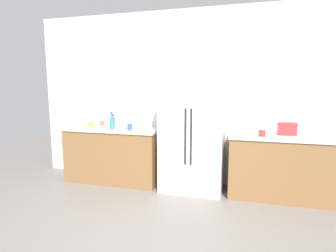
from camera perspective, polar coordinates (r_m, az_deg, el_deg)
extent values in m
plane|color=slate|center=(3.02, -3.74, -22.81)|extent=(10.56, 10.56, 0.00)
cube|color=silver|center=(4.41, 4.28, 5.90)|extent=(5.28, 0.10, 2.75)
cube|color=olive|center=(4.60, -11.29, -6.12)|extent=(1.54, 0.59, 0.85)
cube|color=beige|center=(4.51, -11.45, -0.63)|extent=(1.57, 0.62, 0.04)
cube|color=olive|center=(4.16, 22.55, -8.17)|extent=(1.39, 0.59, 0.85)
cube|color=beige|center=(4.06, 22.90, -2.13)|extent=(1.42, 0.62, 0.04)
cube|color=white|center=(4.06, 5.20, -1.43)|extent=(0.91, 0.63, 1.75)
cylinder|color=#262628|center=(3.75, 3.68, -2.23)|extent=(0.02, 0.02, 0.79)
cylinder|color=#262628|center=(3.73, 4.88, -2.29)|extent=(0.02, 0.02, 0.79)
cube|color=red|center=(4.10, 23.79, -0.53)|extent=(0.24, 0.15, 0.18)
cylinder|color=teal|center=(4.31, -11.77, 0.48)|extent=(0.07, 0.07, 0.19)
cylinder|color=teal|center=(4.29, -11.82, 2.18)|extent=(0.03, 0.03, 0.07)
cylinder|color=#333338|center=(4.29, -11.84, 2.75)|extent=(0.04, 0.04, 0.02)
cylinder|color=purple|center=(4.58, -11.43, 0.76)|extent=(0.06, 0.06, 0.16)
cylinder|color=purple|center=(4.57, -11.47, 2.01)|extent=(0.03, 0.03, 0.04)
cylinder|color=#333338|center=(4.57, -11.48, 2.39)|extent=(0.03, 0.03, 0.02)
cylinder|color=red|center=(3.87, 19.17, -1.43)|extent=(0.09, 0.09, 0.09)
cylinder|color=brown|center=(4.80, -13.75, 0.59)|extent=(0.08, 0.08, 0.09)
cylinder|color=blue|center=(4.20, -8.05, -0.22)|extent=(0.08, 0.08, 0.10)
cylinder|color=yellow|center=(4.67, -15.96, 0.27)|extent=(0.09, 0.09, 0.08)
cylinder|color=white|center=(4.50, -8.82, 0.06)|extent=(0.14, 0.14, 0.06)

